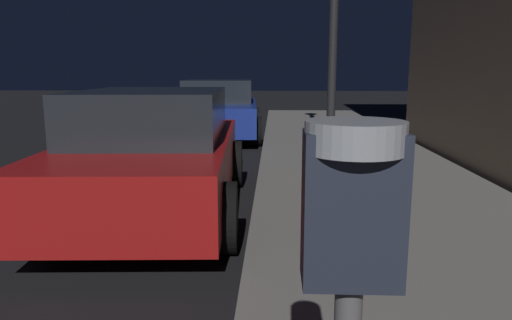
# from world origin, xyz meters

# --- Properties ---
(parking_meter) EXTENTS (0.19, 0.19, 1.40)m
(parking_meter) POSITION_xyz_m (4.39, 0.58, 1.21)
(parking_meter) COLOR #59595B
(parking_meter) RESTS_ON sidewalk
(car_red) EXTENTS (2.14, 4.16, 1.43)m
(car_red) POSITION_xyz_m (2.85, 5.01, 0.72)
(car_red) COLOR maroon
(car_red) RESTS_ON ground
(car_blue) EXTENTS (2.24, 4.22, 1.43)m
(car_blue) POSITION_xyz_m (2.85, 11.28, 0.70)
(car_blue) COLOR navy
(car_blue) RESTS_ON ground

